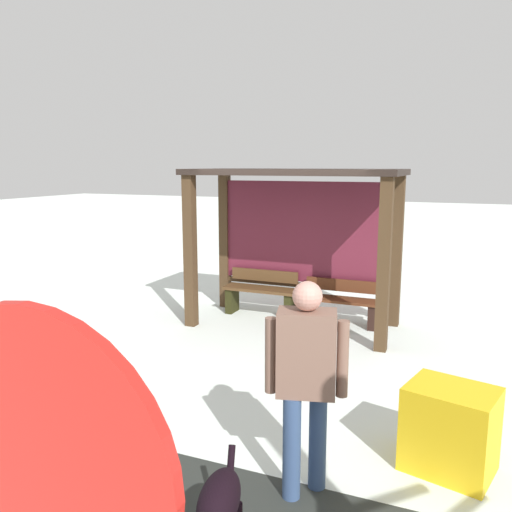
{
  "coord_description": "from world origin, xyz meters",
  "views": [
    {
      "loc": [
        2.55,
        -7.69,
        2.56
      ],
      "look_at": [
        -0.33,
        -0.75,
        1.24
      ],
      "focal_mm": 36.4,
      "sensor_mm": 36.0,
      "label": 1
    }
  ],
  "objects_px": {
    "bus_shelter": "(298,214)",
    "grit_bin": "(450,429)",
    "bench_left_inside": "(261,294)",
    "dog": "(217,509)",
    "person_walking": "(306,372)",
    "bench_center_inside": "(340,304)"
  },
  "relations": [
    {
      "from": "bus_shelter",
      "to": "grit_bin",
      "type": "xyz_separation_m",
      "value": [
        2.51,
        -3.55,
        -1.42
      ]
    },
    {
      "from": "bench_left_inside",
      "to": "grit_bin",
      "type": "bearing_deg",
      "value": -48.97
    },
    {
      "from": "bench_left_inside",
      "to": "dog",
      "type": "distance_m",
      "value": 5.77
    },
    {
      "from": "bus_shelter",
      "to": "bench_left_inside",
      "type": "bearing_deg",
      "value": 169.4
    },
    {
      "from": "bench_left_inside",
      "to": "person_walking",
      "type": "bearing_deg",
      "value": -64.08
    },
    {
      "from": "bus_shelter",
      "to": "grit_bin",
      "type": "relative_size",
      "value": 4.49
    },
    {
      "from": "grit_bin",
      "to": "bench_center_inside",
      "type": "bearing_deg",
      "value": 116.31
    },
    {
      "from": "grit_bin",
      "to": "dog",
      "type": "bearing_deg",
      "value": -126.38
    },
    {
      "from": "bench_center_inside",
      "to": "person_walking",
      "type": "bearing_deg",
      "value": -80.04
    },
    {
      "from": "bench_left_inside",
      "to": "dog",
      "type": "xyz_separation_m",
      "value": [
        1.9,
        -5.45,
        0.07
      ]
    },
    {
      "from": "dog",
      "to": "bench_left_inside",
      "type": "bearing_deg",
      "value": 109.23
    },
    {
      "from": "person_walking",
      "to": "grit_bin",
      "type": "relative_size",
      "value": 2.34
    },
    {
      "from": "dog",
      "to": "person_walking",
      "type": "bearing_deg",
      "value": 75.13
    },
    {
      "from": "bench_left_inside",
      "to": "person_walking",
      "type": "xyz_separation_m",
      "value": [
        2.16,
        -4.45,
        0.64
      ]
    },
    {
      "from": "dog",
      "to": "grit_bin",
      "type": "relative_size",
      "value": 1.2
    },
    {
      "from": "bench_center_inside",
      "to": "grit_bin",
      "type": "height_order",
      "value": "grit_bin"
    },
    {
      "from": "bench_center_inside",
      "to": "grit_bin",
      "type": "bearing_deg",
      "value": -63.69
    },
    {
      "from": "bench_left_inside",
      "to": "bench_center_inside",
      "type": "bearing_deg",
      "value": 0.1
    },
    {
      "from": "bench_center_inside",
      "to": "dog",
      "type": "bearing_deg",
      "value": -84.56
    },
    {
      "from": "person_walking",
      "to": "dog",
      "type": "relative_size",
      "value": 1.94
    },
    {
      "from": "bus_shelter",
      "to": "dog",
      "type": "height_order",
      "value": "bus_shelter"
    },
    {
      "from": "bus_shelter",
      "to": "bench_center_inside",
      "type": "height_order",
      "value": "bus_shelter"
    }
  ]
}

